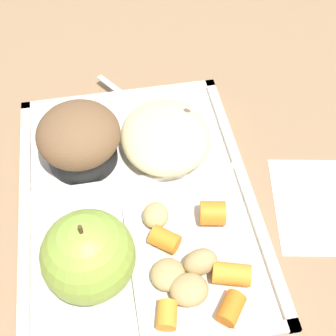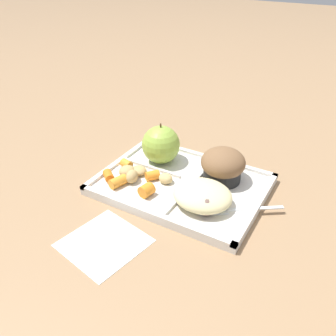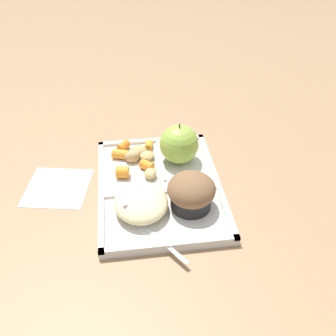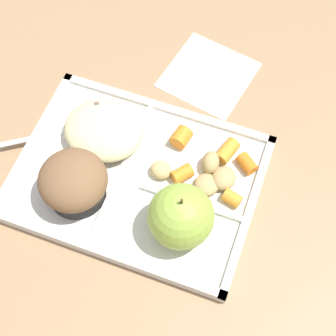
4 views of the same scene
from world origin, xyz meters
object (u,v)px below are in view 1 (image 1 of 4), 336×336
green_apple (88,256)px  bran_muffin (79,139)px  lunch_tray (138,203)px  plastic_fork (148,113)px

green_apple → bran_muffin: bearing=-0.0°
bran_muffin → green_apple: bearing=180.0°
lunch_tray → green_apple: bearing=147.0°
plastic_fork → bran_muffin: bearing=124.8°
lunch_tray → plastic_fork: (0.13, -0.03, 0.01)m
lunch_tray → green_apple: green_apple is taller
lunch_tray → plastic_fork: bearing=-13.8°
green_apple → plastic_fork: bearing=-22.0°
green_apple → bran_muffin: size_ratio=1.02×
bran_muffin → plastic_fork: bearing=-55.2°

